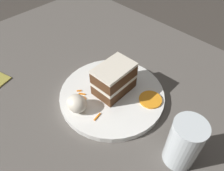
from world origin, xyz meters
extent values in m
plane|color=#38332D|center=(0.00, 0.00, 0.00)|extent=(6.00, 6.00, 0.00)
cube|color=#56514C|center=(0.00, 0.00, 0.02)|extent=(1.34, 0.94, 0.03)
cylinder|color=white|center=(-0.03, 0.02, 0.04)|extent=(0.30, 0.30, 0.02)
cube|color=#4C2D19|center=(-0.03, 0.04, 0.07)|extent=(0.08, 0.11, 0.03)
cube|color=silver|center=(-0.03, 0.04, 0.09)|extent=(0.08, 0.11, 0.01)
cube|color=#4C2D19|center=(-0.03, 0.04, 0.11)|extent=(0.08, 0.11, 0.03)
cube|color=silver|center=(-0.03, 0.04, 0.13)|extent=(0.08, 0.11, 0.01)
ellipsoid|color=silver|center=(-0.05, -0.08, 0.07)|extent=(0.06, 0.05, 0.05)
cylinder|color=orange|center=(0.07, 0.08, 0.05)|extent=(0.06, 0.06, 0.00)
cube|color=orange|center=(-0.13, 0.04, 0.05)|extent=(0.02, 0.01, 0.00)
cube|color=orange|center=(-0.10, -0.04, 0.05)|extent=(0.01, 0.01, 0.00)
cube|color=orange|center=(-0.08, -0.04, 0.05)|extent=(0.02, 0.01, 0.00)
cube|color=orange|center=(-0.07, -0.05, 0.05)|extent=(0.01, 0.01, 0.00)
cube|color=orange|center=(0.01, -0.06, 0.05)|extent=(0.01, 0.03, 0.00)
cylinder|color=silver|center=(0.21, 0.00, 0.10)|extent=(0.07, 0.07, 0.13)
cylinder|color=silver|center=(0.21, 0.00, 0.05)|extent=(0.06, 0.06, 0.05)
camera|label=1|loc=(0.27, -0.27, 0.51)|focal=35.00mm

